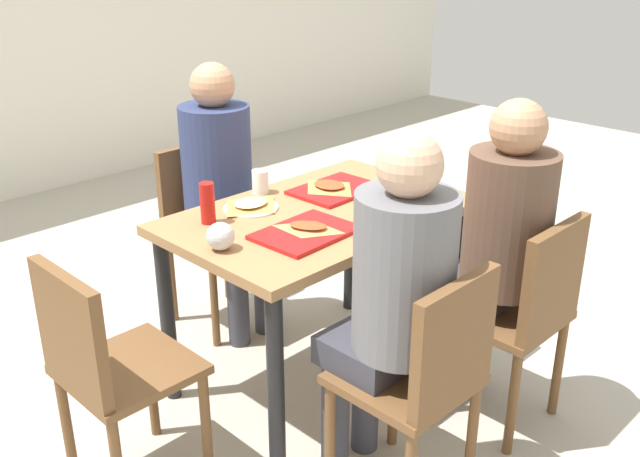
% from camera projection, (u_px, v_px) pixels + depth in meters
% --- Properties ---
extents(ground_plane, '(10.00, 10.00, 0.02)m').
position_uv_depth(ground_plane, '(320.00, 376.00, 3.16)').
color(ground_plane, '#B2AD9E').
extents(main_table, '(1.20, 0.77, 0.77)m').
position_uv_depth(main_table, '(320.00, 235.00, 2.90)').
color(main_table, '#9E7247').
rests_on(main_table, ground_plane).
extents(chair_near_left, '(0.40, 0.40, 0.87)m').
position_uv_depth(chair_near_left, '(425.00, 374.00, 2.26)').
color(chair_near_left, brown).
rests_on(chair_near_left, ground_plane).
extents(chair_near_right, '(0.40, 0.40, 0.87)m').
position_uv_depth(chair_near_right, '(524.00, 308.00, 2.66)').
color(chair_near_right, brown).
rests_on(chair_near_right, ground_plane).
extents(chair_far_side, '(0.40, 0.40, 0.87)m').
position_uv_depth(chair_far_side, '(207.00, 220.00, 3.46)').
color(chair_far_side, brown).
rests_on(chair_far_side, ground_plane).
extents(chair_left_end, '(0.40, 0.40, 0.87)m').
position_uv_depth(chair_left_end, '(105.00, 364.00, 2.32)').
color(chair_left_end, brown).
rests_on(chair_left_end, ground_plane).
extents(person_in_red, '(0.32, 0.42, 1.28)m').
position_uv_depth(person_in_red, '(394.00, 290.00, 2.26)').
color(person_in_red, '#383842').
rests_on(person_in_red, ground_plane).
extents(person_in_brown_jacket, '(0.32, 0.42, 1.28)m').
position_uv_depth(person_in_brown_jacket, '(498.00, 236.00, 2.65)').
color(person_in_brown_jacket, '#383842').
rests_on(person_in_brown_jacket, ground_plane).
extents(person_far_side, '(0.32, 0.42, 1.28)m').
position_uv_depth(person_far_side, '(222.00, 178.00, 3.27)').
color(person_far_side, '#383842').
rests_on(person_far_side, ground_plane).
extents(tray_red_near, '(0.37, 0.28, 0.02)m').
position_uv_depth(tray_red_near, '(306.00, 233.00, 2.63)').
color(tray_red_near, red).
rests_on(tray_red_near, main_table).
extents(tray_red_far, '(0.37, 0.27, 0.02)m').
position_uv_depth(tray_red_far, '(336.00, 189.00, 3.07)').
color(tray_red_far, red).
rests_on(tray_red_far, main_table).
extents(paper_plate_center, '(0.22, 0.22, 0.01)m').
position_uv_depth(paper_plate_center, '(251.00, 208.00, 2.88)').
color(paper_plate_center, white).
rests_on(paper_plate_center, main_table).
extents(paper_plate_near_edge, '(0.22, 0.22, 0.01)m').
position_uv_depth(paper_plate_near_edge, '(390.00, 212.00, 2.84)').
color(paper_plate_near_edge, white).
rests_on(paper_plate_near_edge, main_table).
extents(pizza_slice_a, '(0.20, 0.24, 0.02)m').
position_uv_depth(pizza_slice_a, '(308.00, 227.00, 2.64)').
color(pizza_slice_a, tan).
rests_on(pizza_slice_a, tray_red_near).
extents(pizza_slice_b, '(0.18, 0.22, 0.02)m').
position_uv_depth(pizza_slice_b, '(329.00, 186.00, 3.06)').
color(pizza_slice_b, '#C68C47').
rests_on(pizza_slice_b, tray_red_far).
extents(pizza_slice_c, '(0.23, 0.21, 0.02)m').
position_uv_depth(pizza_slice_c, '(251.00, 204.00, 2.88)').
color(pizza_slice_c, '#C68C47').
rests_on(pizza_slice_c, paper_plate_center).
extents(plastic_cup_a, '(0.07, 0.07, 0.10)m').
position_uv_depth(plastic_cup_a, '(260.00, 182.00, 3.03)').
color(plastic_cup_a, white).
rests_on(plastic_cup_a, main_table).
extents(plastic_cup_b, '(0.07, 0.07, 0.10)m').
position_uv_depth(plastic_cup_b, '(389.00, 218.00, 2.65)').
color(plastic_cup_b, white).
rests_on(plastic_cup_b, main_table).
extents(soda_can, '(0.07, 0.07, 0.12)m').
position_uv_depth(soda_can, '(398.00, 167.00, 3.18)').
color(soda_can, '#B7BCC6').
rests_on(soda_can, main_table).
extents(condiment_bottle, '(0.06, 0.06, 0.16)m').
position_uv_depth(condiment_bottle, '(208.00, 203.00, 2.71)').
color(condiment_bottle, red).
rests_on(condiment_bottle, main_table).
extents(foil_bundle, '(0.10, 0.10, 0.10)m').
position_uv_depth(foil_bundle, '(220.00, 236.00, 2.49)').
color(foil_bundle, silver).
rests_on(foil_bundle, main_table).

